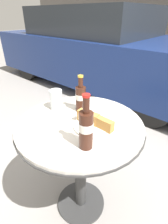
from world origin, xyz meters
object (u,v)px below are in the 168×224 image
drinking_glass (56,100)px  cola_bottle_right (86,128)px  bistro_table (80,145)px  cola_bottle_left (81,97)px  parked_car (100,50)px  lunch_plate_near (94,123)px

drinking_glass → cola_bottle_right: bearing=-21.9°
bistro_table → drinking_glass: bearing=174.8°
bistro_table → cola_bottle_left: 0.29m
cola_bottle_right → bistro_table: bearing=140.5°
cola_bottle_left → drinking_glass: cola_bottle_left is taller
bistro_table → cola_bottle_right: size_ratio=2.83×
drinking_glass → parked_car: (-1.29, 2.17, -0.14)m
drinking_glass → parked_car: parked_car is taller
drinking_glass → lunch_plate_near: bearing=-0.2°
cola_bottle_left → parked_car: (-1.42, 2.09, -0.17)m
cola_bottle_left → cola_bottle_right: 0.35m
drinking_glass → parked_car: size_ratio=0.03×
cola_bottle_left → lunch_plate_near: bearing=-25.9°
cola_bottle_left → cola_bottle_right: cola_bottle_right is taller
bistro_table → parked_car: size_ratio=0.17×
cola_bottle_left → drinking_glass: size_ratio=1.79×
parked_car → bistro_table: bearing=-55.5°
cola_bottle_left → lunch_plate_near: (0.18, -0.09, -0.06)m
drinking_glass → lunch_plate_near: (0.31, -0.00, -0.03)m
cola_bottle_right → drinking_glass: cola_bottle_right is taller
bistro_table → drinking_glass: size_ratio=5.83×
cola_bottle_right → drinking_glass: bearing=158.1°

